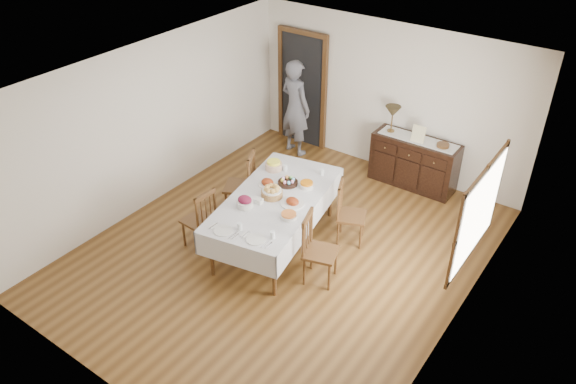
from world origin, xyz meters
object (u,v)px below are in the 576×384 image
Objects in this scene: dining_table at (275,203)px; sideboard at (414,162)px; chair_left_far at (243,183)px; chair_right_far at (348,212)px; person at (295,104)px; chair_right_near at (317,248)px; chair_left_near at (201,218)px; table_lamp at (393,112)px.

sideboard is (0.93, 2.65, -0.27)m from dining_table.
chair_left_far is 1.09× the size of chair_right_far.
dining_table is 2.83m from person.
chair_right_near reaches higher than sideboard.
chair_left_near is 0.67× the size of sideboard.
sideboard is at bearing -26.25° from chair_right_far.
chair_left_far is 2.92m from sideboard.
chair_right_far is at bearing -93.42° from sideboard.
chair_left_far is 2.21m from person.
sideboard is 0.75× the size of person.
chair_right_near is (1.78, -0.65, -0.02)m from chair_left_far.
chair_left_far is 2.30× the size of table_lamp.
table_lamp is at bearing -162.34° from person.
chair_left_far reaches higher than chair_right_near.
dining_table is 2.74m from table_lamp.
sideboard is at bearing 60.18° from dining_table.
chair_right_near is 1.04× the size of chair_right_far.
chair_right_far is 0.68× the size of sideboard.
chair_left_near is 3.21m from person.
table_lamp is at bearing 162.29° from chair_left_near.
chair_left_near is (-0.82, -0.66, -0.22)m from dining_table.
sideboard is (0.12, 1.98, -0.06)m from chair_right_far.
chair_left_near is 0.99× the size of chair_right_far.
sideboard is (1.75, 3.31, -0.06)m from chair_left_near.
person is at bearing 108.44° from dining_table.
dining_table is at bearing 55.05° from chair_right_near.
table_lamp reaches higher than chair_left_far.
chair_left_near is 2.11m from chair_right_far.
person is at bearing -174.27° from table_lamp.
chair_left_far is 0.56× the size of person.
person is 1.84m from table_lamp.
person reaches higher than table_lamp.
person is at bearing 166.89° from chair_left_far.
table_lamp is at bearing 69.86° from dining_table.
chair_left_far is 2.74m from table_lamp.
table_lamp is (1.82, 0.18, 0.27)m from person.
chair_right_far is at bearing -79.66° from table_lamp.
dining_table is 1.07m from chair_right_far.
person is (-0.55, 3.13, 0.46)m from chair_left_near.
dining_table is 0.97m from chair_right_near.
dining_table is 2.60× the size of chair_left_near.
chair_right_near reaches higher than dining_table.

